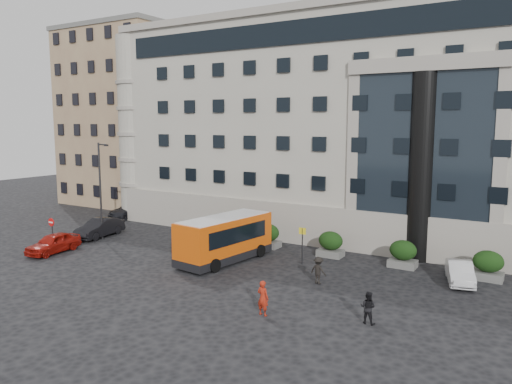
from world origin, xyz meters
TOP-DOWN VIEW (x-y plane):
  - ground at (0.00, 0.00)m, footprint 120.00×120.00m
  - civic_building at (6.00, 22.00)m, footprint 44.00×24.00m
  - entrance_column at (12.00, 10.30)m, footprint 1.80×1.80m
  - apartment_near at (-24.00, 20.00)m, footprint 14.00×14.00m
  - apartment_far at (-27.00, 38.00)m, footprint 13.00×13.00m
  - hedge_a at (-4.00, 7.80)m, footprint 1.80×1.26m
  - hedge_b at (1.20, 7.80)m, footprint 1.80×1.26m
  - hedge_c at (6.40, 7.80)m, footprint 1.80×1.26m
  - hedge_d at (11.60, 7.80)m, footprint 1.80×1.26m
  - hedge_e at (16.80, 7.80)m, footprint 1.80×1.26m
  - street_lamp at (-11.94, 3.00)m, footprint 1.16×0.18m
  - bus_stop_sign at (5.50, 5.00)m, footprint 0.50×0.08m
  - no_entry_sign at (-13.00, -1.04)m, footprint 0.64×0.16m
  - minibus at (0.58, 2.80)m, footprint 3.50×7.77m
  - red_truck at (-15.42, 14.69)m, footprint 2.48×5.14m
  - parked_car_a at (-11.58, -2.00)m, footprint 2.16×4.46m
  - parked_car_b at (-12.74, 3.39)m, footprint 2.29×4.93m
  - parked_car_c at (-16.88, 11.29)m, footprint 2.82×5.62m
  - parked_car_d at (-11.50, 14.75)m, footprint 2.43×4.66m
  - white_taxi at (15.44, 6.28)m, footprint 2.42×4.22m
  - pedestrian_a at (7.90, -4.31)m, footprint 0.70×0.50m
  - pedestrian_b at (12.74, -2.55)m, footprint 0.79×0.62m
  - pedestrian_c at (8.21, 1.70)m, footprint 1.16×0.80m

SIDE VIEW (x-z plane):
  - ground at x=0.00m, z-range 0.00..0.00m
  - parked_car_d at x=-11.50m, z-range 0.00..1.25m
  - white_taxi at x=15.44m, z-range 0.00..1.31m
  - parked_car_a at x=-11.58m, z-range 0.00..1.47m
  - parked_car_b at x=-12.74m, z-range 0.00..1.56m
  - parked_car_c at x=-16.88m, z-range 0.00..1.57m
  - pedestrian_b at x=12.74m, z-range 0.00..1.59m
  - pedestrian_c at x=8.21m, z-range 0.00..1.65m
  - pedestrian_a at x=7.90m, z-range 0.00..1.80m
  - hedge_a at x=-4.00m, z-range 0.01..1.85m
  - hedge_b at x=1.20m, z-range 0.01..1.85m
  - hedge_c at x=6.40m, z-range 0.01..1.85m
  - hedge_d at x=11.60m, z-range 0.01..1.85m
  - hedge_e at x=16.80m, z-range 0.01..1.85m
  - red_truck at x=-15.42m, z-range 0.03..2.78m
  - no_entry_sign at x=-13.00m, z-range 0.49..2.81m
  - minibus at x=0.58m, z-range 0.16..3.30m
  - bus_stop_sign at x=5.50m, z-range 0.47..2.99m
  - street_lamp at x=-11.94m, z-range 0.37..8.37m
  - entrance_column at x=12.00m, z-range 0.00..13.00m
  - civic_building at x=6.00m, z-range 0.00..18.00m
  - apartment_near at x=-24.00m, z-range 0.00..20.00m
  - apartment_far at x=-27.00m, z-range 0.00..22.00m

